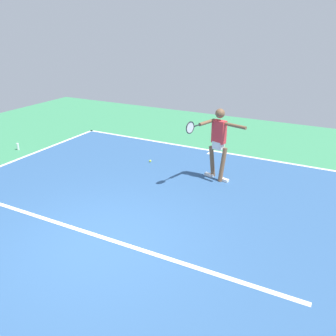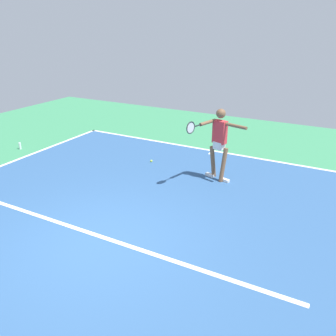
% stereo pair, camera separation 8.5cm
% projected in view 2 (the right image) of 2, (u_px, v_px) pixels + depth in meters
% --- Properties ---
extents(ground_plane, '(20.66, 20.66, 0.00)m').
position_uv_depth(ground_plane, '(99.00, 243.00, 6.57)').
color(ground_plane, '#388456').
extents(court_surface, '(9.82, 11.63, 0.00)m').
position_uv_depth(court_surface, '(99.00, 242.00, 6.57)').
color(court_surface, '#2D5484').
rests_on(court_surface, ground_plane).
extents(court_line_baseline_near, '(9.82, 0.10, 0.01)m').
position_uv_depth(court_line_baseline_near, '(214.00, 151.00, 11.26)').
color(court_line_baseline_near, white).
rests_on(court_line_baseline_near, ground_plane).
extents(court_line_service, '(7.36, 0.10, 0.01)m').
position_uv_depth(court_line_service, '(105.00, 238.00, 6.71)').
color(court_line_service, white).
rests_on(court_line_service, ground_plane).
extents(court_line_centre_mark, '(0.10, 0.30, 0.01)m').
position_uv_depth(court_line_centre_mark, '(211.00, 153.00, 11.09)').
color(court_line_centre_mark, white).
rests_on(court_line_centre_mark, ground_plane).
extents(tennis_player, '(1.19, 1.18, 1.86)m').
position_uv_depth(tennis_player, '(219.00, 139.00, 8.81)').
color(tennis_player, brown).
rests_on(tennis_player, ground_plane).
extents(tennis_ball_near_service_line, '(0.07, 0.07, 0.07)m').
position_uv_depth(tennis_ball_near_service_line, '(151.00, 161.00, 10.35)').
color(tennis_ball_near_service_line, '#C6E53D').
rests_on(tennis_ball_near_service_line, ground_plane).
extents(water_bottle, '(0.07, 0.07, 0.22)m').
position_uv_depth(water_bottle, '(20.00, 146.00, 11.37)').
color(water_bottle, white).
rests_on(water_bottle, ground_plane).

